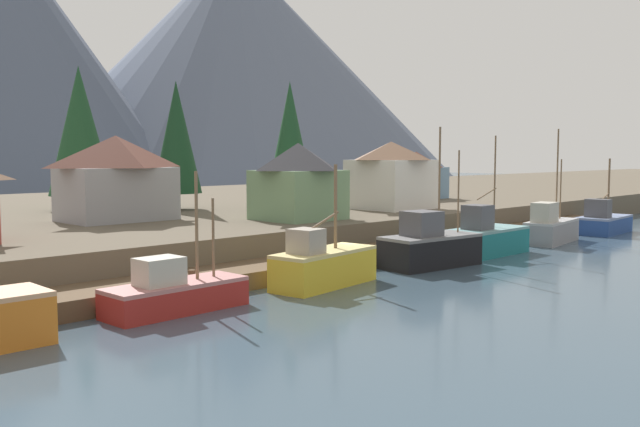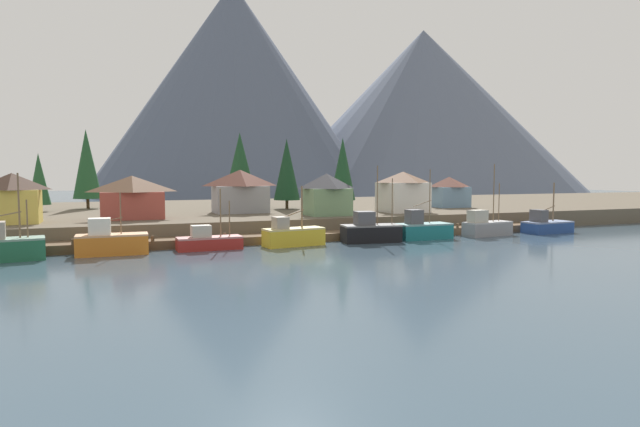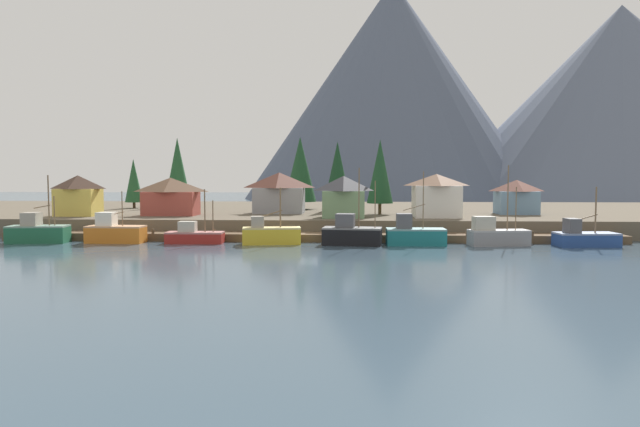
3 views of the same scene
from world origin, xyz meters
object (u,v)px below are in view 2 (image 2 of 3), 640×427
at_px(fishing_boat_green, 3,247).
at_px(house_red, 132,197).
at_px(fishing_boat_orange, 111,242).
at_px(fishing_boat_yellow, 293,236).
at_px(house_green, 327,194).
at_px(conifer_near_right, 240,166).
at_px(house_blue, 449,192).
at_px(house_grey, 240,191).
at_px(conifer_mid_left, 39,179).
at_px(conifer_back_left, 287,169).
at_px(fishing_boat_red, 208,241).
at_px(fishing_boat_teal, 422,229).
at_px(house_yellow, 12,198).
at_px(fishing_boat_grey, 486,227).
at_px(fishing_boat_blue, 546,226).
at_px(conifer_mid_right, 343,169).
at_px(conifer_near_left, 87,164).
at_px(house_white, 403,191).
at_px(fishing_boat_black, 370,231).

distance_m(fishing_boat_green, house_red, 19.81).
bearing_deg(fishing_boat_orange, fishing_boat_yellow, -0.22).
relative_size(house_green, conifer_near_right, 0.48).
bearing_deg(house_blue, house_green, -161.44).
height_order(house_grey, conifer_mid_left, conifer_mid_left).
bearing_deg(fishing_boat_yellow, fishing_boat_orange, 170.89).
bearing_deg(conifer_back_left, fishing_boat_red, -123.80).
bearing_deg(fishing_boat_yellow, conifer_mid_left, 123.90).
xyz_separation_m(fishing_boat_yellow, fishing_boat_teal, (17.68, 0.18, 0.03)).
bearing_deg(fishing_boat_red, fishing_boat_orange, 178.98).
bearing_deg(fishing_boat_green, fishing_boat_red, -5.44).
distance_m(fishing_boat_yellow, house_yellow, 33.56).
height_order(house_grey, conifer_back_left, conifer_back_left).
relative_size(fishing_boat_orange, conifer_mid_left, 0.79).
distance_m(fishing_boat_grey, conifer_mid_left, 66.97).
relative_size(fishing_boat_orange, fishing_boat_blue, 0.97).
xyz_separation_m(house_grey, house_yellow, (-29.11, -7.76, -0.24)).
distance_m(fishing_boat_orange, conifer_near_right, 38.31).
relative_size(fishing_boat_green, conifer_mid_right, 0.74).
height_order(fishing_boat_grey, conifer_back_left, conifer_back_left).
distance_m(house_grey, conifer_mid_left, 31.37).
xyz_separation_m(fishing_boat_red, fishing_boat_teal, (27.40, -0.28, 0.30)).
relative_size(house_green, conifer_back_left, 0.53).
bearing_deg(fishing_boat_orange, conifer_back_left, 44.25).
height_order(fishing_boat_green, house_green, fishing_boat_green).
xyz_separation_m(house_grey, conifer_near_left, (-22.01, 18.17, 4.18)).
distance_m(fishing_boat_yellow, house_green, 15.17).
bearing_deg(fishing_boat_green, fishing_boat_orange, -4.05).
relative_size(fishing_boat_red, house_white, 1.06).
distance_m(fishing_boat_red, conifer_mid_left, 39.40).
relative_size(fishing_boat_grey, house_red, 1.19).
bearing_deg(fishing_boat_teal, house_red, 156.96).
xyz_separation_m(house_yellow, conifer_near_right, (31.52, 18.49, 4.05)).
bearing_deg(house_blue, fishing_boat_red, -156.14).
bearing_deg(conifer_mid_right, house_yellow, -173.08).
xyz_separation_m(fishing_boat_orange, fishing_boat_yellow, (19.85, -0.36, -0.14)).
xyz_separation_m(house_green, house_yellow, (-39.50, 1.47, 0.04)).
bearing_deg(house_grey, conifer_near_right, 77.34).
distance_m(fishing_boat_blue, conifer_near_left, 73.33).
distance_m(fishing_boat_grey, conifer_back_left, 33.95).
height_order(fishing_boat_grey, house_white, fishing_boat_grey).
relative_size(fishing_boat_black, house_red, 1.15).
bearing_deg(conifer_back_left, house_blue, -11.81).
distance_m(house_grey, house_yellow, 30.13).
relative_size(fishing_boat_teal, conifer_near_right, 0.70).
bearing_deg(conifer_mid_left, house_yellow, -91.40).
distance_m(conifer_near_left, conifer_mid_right, 43.08).
bearing_deg(house_blue, fishing_boat_blue, -83.78).
bearing_deg(fishing_boat_green, house_red, 42.95).
height_order(fishing_boat_red, conifer_mid_right, conifer_mid_right).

